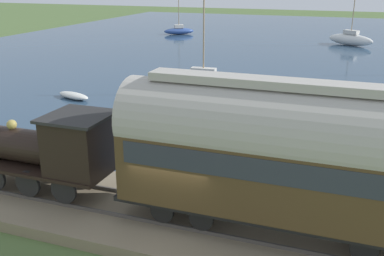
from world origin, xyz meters
TOP-DOWN VIEW (x-y plane):
  - ground_plane at (0.00, 0.00)m, footprint 200.00×200.00m
  - harbor_water at (43.10, 0.00)m, footprint 80.00×80.00m
  - rail_embankment at (0.45, 0.00)m, footprint 4.70×56.00m
  - steam_locomotive at (0.45, 4.99)m, footprint 2.15×5.95m
  - passenger_coach at (0.45, -3.25)m, footprint 2.46×10.30m
  - sailboat_white at (44.77, -4.06)m, footprint 3.90×5.57m
  - sailboat_black at (17.09, 4.87)m, footprint 1.34×5.76m
  - sailboat_blue at (47.54, 18.74)m, footprint 3.47×4.28m
  - rowboat_far_out at (13.01, 12.68)m, footprint 1.62×2.88m
  - rowboat_off_pier at (9.73, -5.83)m, footprint 1.19×2.34m
  - rowboat_mid_harbor at (4.82, -2.18)m, footprint 1.74×2.13m

SIDE VIEW (x-z plane):
  - ground_plane at x=0.00m, z-range 0.00..0.00m
  - harbor_water at x=43.10m, z-range 0.00..0.01m
  - rowboat_off_pier at x=9.73m, z-range 0.01..0.31m
  - rail_embankment at x=0.45m, z-range -0.06..0.45m
  - rowboat_far_out at x=13.01m, z-range 0.01..0.42m
  - rowboat_mid_harbor at x=4.82m, z-range 0.01..0.52m
  - sailboat_blue at x=47.54m, z-range -2.72..3.78m
  - sailboat_white at x=44.77m, z-range -2.80..4.26m
  - sailboat_black at x=17.09m, z-range -2.52..4.08m
  - steam_locomotive at x=0.45m, z-range 0.40..3.88m
  - passenger_coach at x=0.45m, z-range 0.73..5.40m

